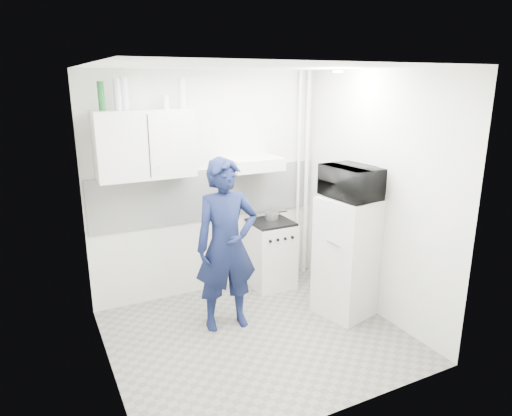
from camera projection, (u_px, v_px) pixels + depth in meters
name	position (u px, v px, depth m)	size (l,w,h in m)	color
floor	(257.00, 336.00, 4.59)	(2.80, 2.80, 0.00)	#575650
ceiling	(257.00, 66.00, 3.89)	(2.80, 2.80, 0.00)	white
wall_back	(208.00, 186.00, 5.31)	(2.80, 2.80, 0.00)	silver
wall_left	(101.00, 235.00, 3.63)	(2.60, 2.60, 0.00)	silver
wall_right	(374.00, 196.00, 4.85)	(2.60, 2.60, 0.00)	silver
person	(227.00, 245.00, 4.58)	(0.65, 0.42, 1.77)	#0F1635
stove	(271.00, 255.00, 5.65)	(0.51, 0.51, 0.81)	silver
fridge	(347.00, 257.00, 4.91)	(0.54, 0.54, 1.31)	silver
stove_top	(271.00, 222.00, 5.53)	(0.49, 0.49, 0.03)	black
saucepan	(272.00, 215.00, 5.60)	(0.16, 0.16, 0.09)	silver
microwave	(351.00, 182.00, 4.69)	(0.41, 0.60, 0.33)	black
bottle_a	(101.00, 96.00, 4.39)	(0.07, 0.07, 0.28)	#144C1E
bottle_b	(118.00, 95.00, 4.45)	(0.08, 0.08, 0.30)	#B2B7BC
bottle_c	(124.00, 94.00, 4.48)	(0.08, 0.08, 0.32)	#B2B7BC
canister_b	(165.00, 102.00, 4.68)	(0.07, 0.07, 0.14)	#B2B7BC
bottle_e	(182.00, 93.00, 4.74)	(0.08, 0.08, 0.31)	#B2B7BC
upper_cabinet	(145.00, 144.00, 4.69)	(1.00, 0.35, 0.70)	silver
range_hood	(252.00, 163.00, 5.22)	(0.60, 0.50, 0.14)	silver
backsplash	(209.00, 194.00, 5.33)	(2.74, 0.03, 0.60)	white
pipe_a	(306.00, 177.00, 5.81)	(0.05, 0.05, 2.60)	silver
pipe_b	(298.00, 178.00, 5.76)	(0.04, 0.04, 2.60)	silver
ceiling_spot_fixture	(338.00, 71.00, 4.50)	(0.10, 0.10, 0.02)	white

